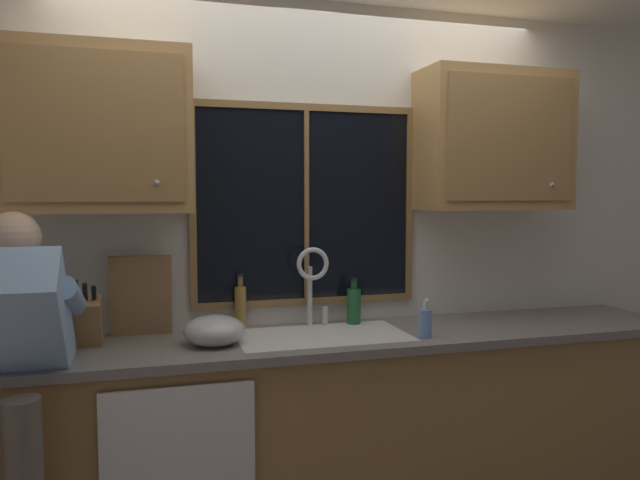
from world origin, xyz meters
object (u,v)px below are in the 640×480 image
at_px(person_standing, 3,369).
at_px(knife_block, 87,322).
at_px(cutting_board, 141,296).
at_px(soap_dispenser, 425,323).
at_px(bottle_green_glass, 354,305).
at_px(bottle_tall_clear, 240,306).
at_px(mixing_bowl, 214,331).

height_order(person_standing, knife_block, person_standing).
distance_m(cutting_board, soap_dispenser, 1.32).
bearing_deg(bottle_green_glass, cutting_board, 179.17).
bearing_deg(person_standing, bottle_green_glass, 17.69).
xyz_separation_m(bottle_green_glass, bottle_tall_clear, (-0.57, 0.04, 0.02)).
bearing_deg(mixing_bowl, bottle_tall_clear, 60.12).
relative_size(cutting_board, bottle_tall_clear, 1.43).
relative_size(mixing_bowl, bottle_green_glass, 1.15).
distance_m(soap_dispenser, bottle_green_glass, 0.43).
height_order(bottle_green_glass, bottle_tall_clear, bottle_tall_clear).
xyz_separation_m(person_standing, bottle_green_glass, (1.52, 0.49, 0.07)).
bearing_deg(cutting_board, mixing_bowl, -38.57).
xyz_separation_m(soap_dispenser, bottle_tall_clear, (-0.79, 0.42, 0.04)).
relative_size(person_standing, knife_block, 4.71).
bearing_deg(soap_dispenser, knife_block, 170.24).
bearing_deg(knife_block, person_standing, -124.96).
bearing_deg(bottle_green_glass, bottle_tall_clear, 175.64).
distance_m(cutting_board, bottle_tall_clear, 0.47).
bearing_deg(knife_block, soap_dispenser, -9.76).
bearing_deg(cutting_board, person_standing, -133.95).
xyz_separation_m(knife_block, soap_dispenser, (1.48, -0.26, -0.04)).
bearing_deg(soap_dispenser, mixing_bowl, 171.50).
distance_m(knife_block, bottle_green_glass, 1.27).
height_order(cutting_board, bottle_tall_clear, cutting_board).
relative_size(knife_block, cutting_board, 0.82).
distance_m(soap_dispenser, bottle_tall_clear, 0.90).
relative_size(soap_dispenser, bottle_tall_clear, 0.68).
distance_m(person_standing, bottle_green_glass, 1.60).
bearing_deg(mixing_bowl, cutting_board, 141.43).
bearing_deg(bottle_green_glass, knife_block, -174.68).
relative_size(knife_block, soap_dispenser, 1.75).
distance_m(person_standing, bottle_tall_clear, 1.09).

